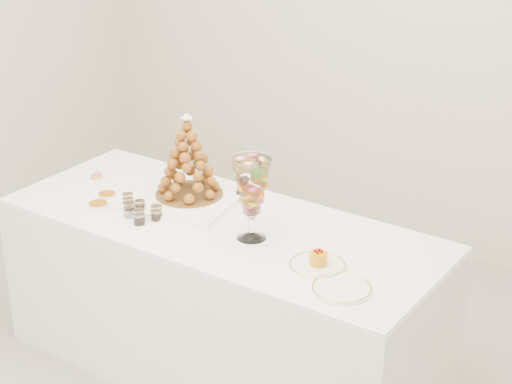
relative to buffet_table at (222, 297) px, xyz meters
The scene contains 16 objects.
room_walls 1.42m from the buffet_table, 70.01° to the right, with size 4.54×4.04×2.82m.
buffet_table is the anchor object (origin of this frame).
lace_tray 0.51m from the buffet_table, behind, with size 0.56×0.42×0.02m, color white.
macaron_vase 0.67m from the buffet_table, 14.93° to the right, with size 0.17×0.17×0.37m.
cake_plate 0.71m from the buffet_table, 11.56° to the right, with size 0.24×0.24×0.01m, color white.
spare_plate 0.87m from the buffet_table, 16.84° to the right, with size 0.24×0.24×0.01m, color white.
pink_tart 0.92m from the buffet_table, behind, with size 0.06×0.06×0.04m.
verrine_a 0.63m from the buffet_table, 165.89° to the right, with size 0.05×0.05×0.07m, color white.
verrine_b 0.57m from the buffet_table, 159.13° to the right, with size 0.05×0.05×0.06m, color white.
verrine_c 0.52m from the buffet_table, 150.26° to the right, with size 0.05×0.05×0.07m, color white.
verrine_d 0.60m from the buffet_table, 153.54° to the right, with size 0.05×0.05×0.07m, color white.
verrine_e 0.56m from the buffet_table, 142.38° to the right, with size 0.05×0.05×0.07m, color white.
ramekin_back 0.73m from the buffet_table, behind, with size 0.09×0.09×0.03m, color white.
ramekin_front 0.72m from the buffet_table, 158.71° to the right, with size 0.10×0.10×0.03m, color white.
croquembouche 0.68m from the buffet_table, 155.89° to the left, with size 0.32×0.32×0.40m.
mousse_cake 0.73m from the buffet_table, 11.27° to the right, with size 0.08×0.08×0.07m.
Camera 1 is at (1.99, -2.54, 2.47)m, focal length 60.00 mm.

